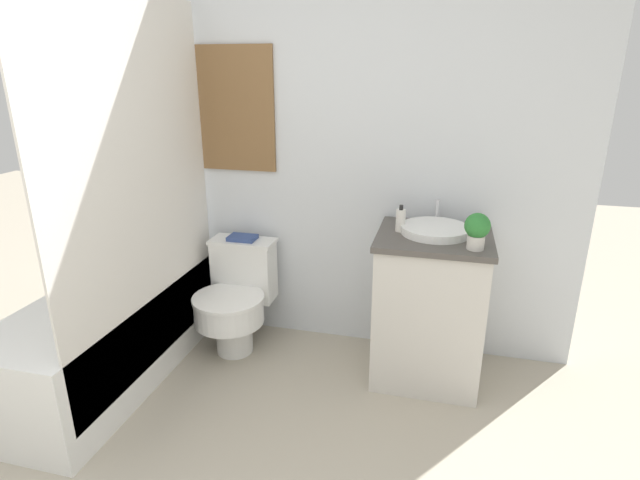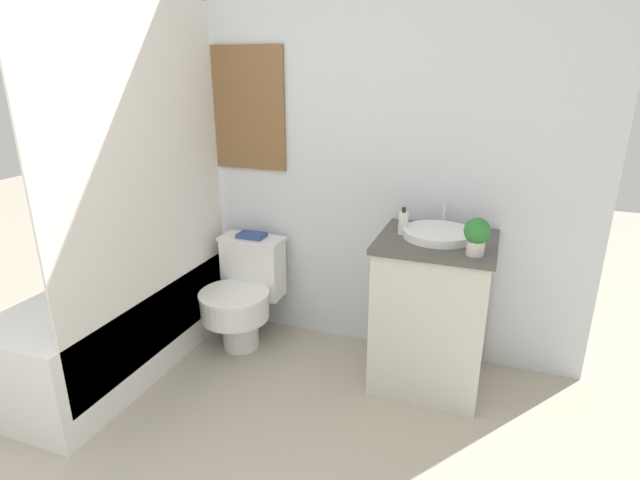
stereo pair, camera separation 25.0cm
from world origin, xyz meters
TOP-DOWN VIEW (x-y plane):
  - wall_back at (-0.01, 2.15)m, footprint 3.23×0.07m
  - shower_area at (-0.81, 1.42)m, footprint 0.57×1.42m
  - toilet at (-0.29, 1.85)m, footprint 0.41×0.54m
  - vanity at (0.82, 1.84)m, footprint 0.58×0.53m
  - sink at (0.82, 1.87)m, footprint 0.35×0.38m
  - soap_bottle at (0.65, 1.86)m, footprint 0.05×0.05m
  - potted_plant at (1.01, 1.68)m, footprint 0.12×0.12m
  - book_on_tank at (-0.29, 1.99)m, footprint 0.16×0.11m

SIDE VIEW (x-z plane):
  - shower_area at x=-0.81m, z-range -0.69..1.29m
  - toilet at x=-0.29m, z-range 0.01..0.65m
  - vanity at x=0.82m, z-range 0.00..0.82m
  - book_on_tank at x=-0.29m, z-range 0.64..0.67m
  - sink at x=0.82m, z-range 0.77..0.90m
  - soap_bottle at x=0.65m, z-range 0.80..0.94m
  - potted_plant at x=1.01m, z-range 0.82..1.00m
  - wall_back at x=-0.01m, z-range 0.00..2.50m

